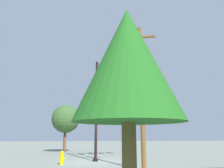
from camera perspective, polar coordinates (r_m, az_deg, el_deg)
ground_plane at (r=16.14m, az=-4.40°, el=-19.75°), size 120.00×120.00×0.00m
signal_pole_assembly at (r=17.28m, az=1.72°, el=-1.24°), size 4.68×2.12×7.38m
utility_pole at (r=12.22m, az=7.83°, el=-1.85°), size 1.75×0.68×8.08m
fire_hydrant at (r=14.59m, az=-13.16°, el=-18.49°), size 0.33×0.24×0.83m
tree_near at (r=25.17m, az=-12.15°, el=-9.03°), size 3.13×3.13×5.19m
tree_mid at (r=5.65m, az=4.16°, el=5.50°), size 2.78×2.78×5.17m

